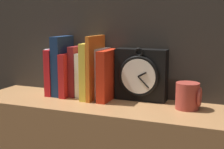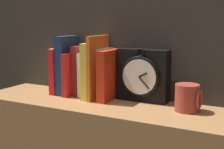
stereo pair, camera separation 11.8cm
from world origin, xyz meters
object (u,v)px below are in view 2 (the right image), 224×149
(clock, at_px, (143,75))
(book_slot5_white, at_px, (88,74))
(book_slot7_orange, at_px, (98,67))
(book_slot3_red, at_px, (74,74))
(book_slot2_navy, at_px, (67,65))
(mug, at_px, (188,98))
(book_slot0_white, at_px, (58,70))
(book_slot8_white, at_px, (105,73))
(book_slot4_maroon, at_px, (81,70))
(book_slot6_yellow, at_px, (93,70))
(book_slot1_red, at_px, (61,71))
(book_slot9_red, at_px, (110,75))

(clock, relative_size, book_slot5_white, 1.16)
(book_slot5_white, height_order, book_slot7_orange, book_slot7_orange)
(book_slot3_red, relative_size, book_slot7_orange, 0.71)
(book_slot2_navy, height_order, mug, book_slot2_navy)
(book_slot0_white, bearing_deg, book_slot7_orange, -6.07)
(book_slot8_white, bearing_deg, book_slot0_white, 179.95)
(clock, relative_size, mug, 2.21)
(clock, height_order, book_slot4_maroon, clock)
(book_slot6_yellow, distance_m, book_slot7_orange, 0.03)
(book_slot7_orange, relative_size, book_slot8_white, 1.26)
(book_slot6_yellow, distance_m, mug, 0.41)
(book_slot1_red, height_order, book_slot9_red, book_slot9_red)
(book_slot4_maroon, xyz_separation_m, book_slot7_orange, (0.10, -0.02, 0.02))
(book_slot0_white, height_order, book_slot1_red, same)
(book_slot7_orange, relative_size, mug, 2.65)
(book_slot5_white, height_order, book_slot9_red, book_slot9_red)
(book_slot1_red, bearing_deg, book_slot0_white, 149.70)
(book_slot6_yellow, xyz_separation_m, book_slot8_white, (0.05, 0.02, -0.01))
(book_slot8_white, bearing_deg, clock, 6.93)
(book_slot1_red, bearing_deg, book_slot5_white, 3.55)
(book_slot8_white, distance_m, book_slot9_red, 0.04)
(book_slot4_maroon, height_order, book_slot9_red, book_slot4_maroon)
(book_slot0_white, xyz_separation_m, book_slot7_orange, (0.22, -0.02, 0.03))
(book_slot0_white, height_order, book_slot4_maroon, book_slot4_maroon)
(clock, bearing_deg, book_slot8_white, -173.07)
(book_slot0_white, bearing_deg, clock, 2.73)
(book_slot5_white, xyz_separation_m, book_slot9_red, (0.11, -0.02, 0.01))
(clock, relative_size, book_slot1_red, 1.10)
(book_slot9_red, bearing_deg, book_slot7_orange, -178.87)
(book_slot3_red, height_order, mug, book_slot3_red)
(book_slot0_white, relative_size, book_slot3_red, 1.08)
(book_slot6_yellow, relative_size, book_slot8_white, 1.11)
(book_slot3_red, bearing_deg, clock, 6.54)
(book_slot0_white, height_order, book_slot6_yellow, book_slot6_yellow)
(book_slot0_white, bearing_deg, book_slot9_red, -4.69)
(clock, bearing_deg, book_slot5_white, -174.61)
(book_slot1_red, bearing_deg, book_slot7_orange, -3.22)
(book_slot4_maroon, bearing_deg, book_slot3_red, -153.56)
(clock, xyz_separation_m, book_slot1_red, (-0.38, -0.03, -0.01))
(book_slot1_red, height_order, book_slot7_orange, book_slot7_orange)
(book_slot2_navy, distance_m, book_slot7_orange, 0.16)
(book_slot2_navy, xyz_separation_m, book_slot6_yellow, (0.14, -0.01, -0.01))
(book_slot0_white, xyz_separation_m, mug, (0.60, -0.04, -0.05))
(book_slot0_white, height_order, book_slot5_white, book_slot0_white)
(book_slot7_orange, bearing_deg, clock, 13.35)
(book_slot2_navy, bearing_deg, book_slot4_maroon, 8.72)
(book_slot0_white, xyz_separation_m, book_slot6_yellow, (0.19, -0.02, 0.02))
(mug, bearing_deg, book_slot1_red, 177.16)
(book_slot0_white, height_order, book_slot3_red, book_slot0_white)
(clock, distance_m, book_slot4_maroon, 0.28)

